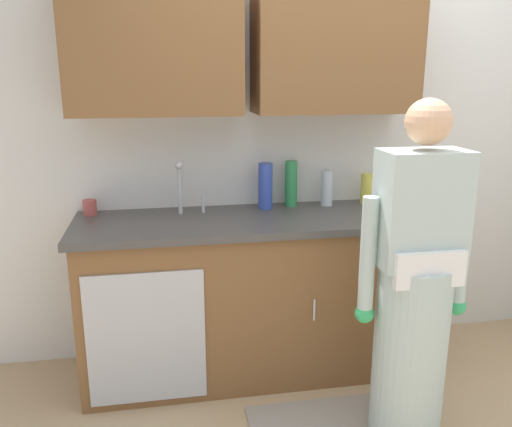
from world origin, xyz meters
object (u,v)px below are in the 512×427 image
Objects in this scene: person_at_sink at (414,303)px; bottle_cleaner_spray at (291,184)px; bottle_water_tall at (327,188)px; bottle_soap at (265,186)px; bottle_dish_liquid at (367,189)px; cup_by_sink at (90,207)px; sink at (189,222)px.

person_at_sink is 5.94× the size of bottle_cleaner_spray.
bottle_cleaner_spray reaches higher than bottle_water_tall.
bottle_dish_liquid is (0.63, 0.01, -0.04)m from bottle_soap.
bottle_soap is (-0.52, 0.90, 0.38)m from person_at_sink.
person_at_sink is at bearing -31.26° from cup_by_sink.
bottle_soap is 1.27× the size of bottle_water_tall.
bottle_dish_liquid reaches higher than cup_by_sink.
bottle_water_tall is at bearing 1.56° from bottle_soap.
sink is 0.51m from bottle_soap.
bottle_water_tall is (-0.14, 0.91, 0.35)m from person_at_sink.
bottle_dish_liquid is 0.89× the size of bottle_water_tall.
person_at_sink is 1.11m from bottle_soap.
bottle_dish_liquid is (1.10, 0.18, 0.11)m from sink.
bottle_soap is (-0.16, -0.04, -0.00)m from bottle_cleaner_spray.
sink is at bearing -167.84° from bottle_water_tall.
bottle_dish_liquid is 1.64m from cup_by_sink.
bottle_soap is 1.01m from cup_by_sink.
bottle_cleaner_spray reaches higher than cup_by_sink.
person_at_sink is at bearing -96.95° from bottle_dish_liquid.
bottle_cleaner_spray is (-0.36, 0.94, 0.38)m from person_at_sink.
cup_by_sink is (-1.01, 0.03, -0.09)m from bottle_soap.
bottle_water_tall is at bearing -179.90° from bottle_dish_liquid.
person_at_sink reaches higher than cup_by_sink.
bottle_dish_liquid is at bearing -0.76° from cup_by_sink.
cup_by_sink is (-1.53, 0.93, 0.29)m from person_at_sink.
person_at_sink is at bearing -36.34° from sink.
cup_by_sink is at bearing 178.14° from bottle_soap.
sink is at bearing -159.64° from bottle_soap.
sink reaches higher than cup_by_sink.
bottle_dish_liquid is (0.47, -0.03, -0.04)m from bottle_cleaner_spray.
bottle_water_tall is (0.38, 0.01, -0.03)m from bottle_soap.
sink is 2.65× the size of bottle_dish_liquid.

